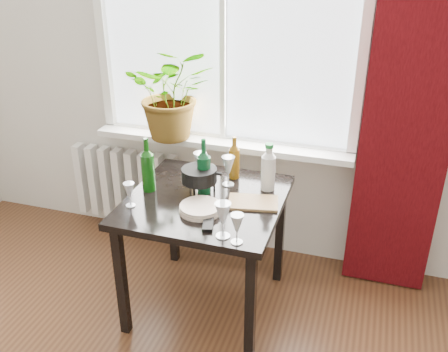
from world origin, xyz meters
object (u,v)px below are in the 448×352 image
(wine_bottle_right, at_px, (204,166))
(bottle_amber, at_px, (234,157))
(wineglass_back_center, at_px, (228,171))
(plate_stack, at_px, (201,208))
(cutting_board, at_px, (253,202))
(tv_remote, at_px, (208,222))
(radiator, at_px, (126,185))
(potted_plant, at_px, (173,93))
(fondue_pot, at_px, (199,181))
(wineglass_back_left, at_px, (200,166))
(cleaning_bottle, at_px, (268,167))
(wineglass_far_right, at_px, (237,229))
(wineglass_front_right, at_px, (223,220))
(wine_bottle_left, at_px, (148,164))
(wineglass_front_left, at_px, (130,194))
(table, at_px, (206,212))

(wine_bottle_right, distance_m, bottle_amber, 0.26)
(wineglass_back_center, height_order, plate_stack, wineglass_back_center)
(wineglass_back_center, height_order, cutting_board, wineglass_back_center)
(tv_remote, bearing_deg, wine_bottle_right, 98.62)
(wine_bottle_right, relative_size, plate_stack, 1.42)
(radiator, distance_m, wine_bottle_right, 1.13)
(potted_plant, distance_m, plate_stack, 0.91)
(plate_stack, relative_size, fondue_pot, 1.01)
(wineglass_back_left, distance_m, cutting_board, 0.42)
(bottle_amber, distance_m, tv_remote, 0.56)
(cleaning_bottle, distance_m, tv_remote, 0.51)
(fondue_pot, xyz_separation_m, tv_remote, (0.15, -0.29, -0.07))
(potted_plant, xyz_separation_m, wineglass_far_right, (0.70, -0.92, -0.33))
(wineglass_front_right, bearing_deg, tv_remote, 138.71)
(wine_bottle_right, distance_m, wineglass_front_right, 0.47)
(wineglass_far_right, bearing_deg, wine_bottle_left, 149.69)
(wineglass_front_left, distance_m, fondue_pot, 0.39)
(wineglass_back_left, bearing_deg, cutting_board, -25.59)
(potted_plant, height_order, fondue_pot, potted_plant)
(wine_bottle_left, bearing_deg, radiator, 128.94)
(wineglass_back_center, height_order, fondue_pot, wineglass_back_center)
(radiator, distance_m, wineglass_back_left, 0.98)
(wineglass_back_left, xyz_separation_m, fondue_pot, (0.05, -0.15, -0.01))
(plate_stack, height_order, cutting_board, plate_stack)
(cleaning_bottle, bearing_deg, fondue_pot, -155.00)
(table, xyz_separation_m, wine_bottle_right, (-0.03, 0.06, 0.25))
(potted_plant, height_order, wineglass_front_left, potted_plant)
(radiator, height_order, fondue_pot, fondue_pot)
(wineglass_back_center, distance_m, fondue_pot, 0.19)
(potted_plant, distance_m, cutting_board, 0.95)
(cleaning_bottle, bearing_deg, wineglass_front_left, -147.83)
(radiator, bearing_deg, table, -36.54)
(cleaning_bottle, bearing_deg, cutting_board, -100.57)
(wineglass_far_right, bearing_deg, cutting_board, 92.90)
(wineglass_far_right, bearing_deg, wineglass_front_left, 165.63)
(wineglass_front_left, bearing_deg, potted_plant, 94.03)
(cleaning_bottle, distance_m, wineglass_front_right, 0.56)
(wine_bottle_left, xyz_separation_m, bottle_amber, (0.42, 0.30, -0.03))
(table, relative_size, wineglass_back_left, 4.62)
(wine_bottle_left, xyz_separation_m, wineglass_front_left, (-0.02, -0.20, -0.09))
(radiator, bearing_deg, wineglass_front_left, -59.30)
(plate_stack, bearing_deg, wine_bottle_right, 104.22)
(wineglass_front_left, bearing_deg, fondue_pot, 39.28)
(wine_bottle_left, bearing_deg, plate_stack, -21.32)
(wineglass_far_right, bearing_deg, plate_stack, 139.57)
(wineglass_far_right, bearing_deg, wineglass_front_right, 158.57)
(wine_bottle_right, xyz_separation_m, tv_remote, (0.13, -0.31, -0.15))
(wineglass_back_center, bearing_deg, radiator, 154.55)
(radiator, distance_m, cleaning_bottle, 1.33)
(bottle_amber, xyz_separation_m, wineglass_far_right, (0.21, -0.67, -0.05))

